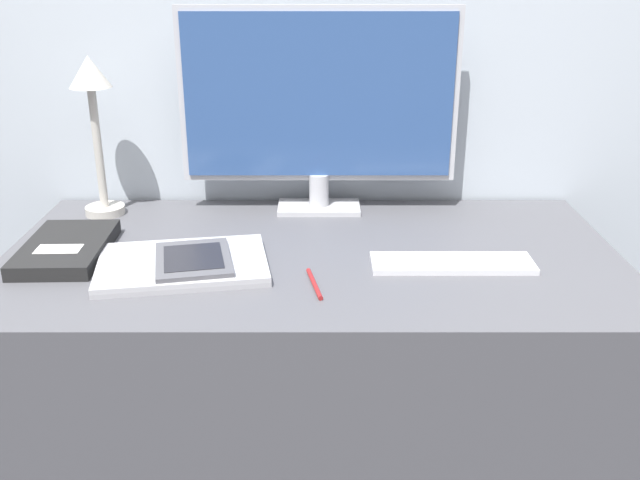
# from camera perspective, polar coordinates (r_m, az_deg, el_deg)

# --- Properties ---
(wall_back) EXTENTS (3.60, 0.05, 2.40)m
(wall_back) POSITION_cam_1_polar(r_m,az_deg,el_deg) (1.80, -0.42, 17.85)
(wall_back) COLOR #B2BCC6
(wall_back) RESTS_ON ground_plane
(desk) EXTENTS (1.32, 0.71, 0.73)m
(desk) POSITION_cam_1_polar(r_m,az_deg,el_deg) (1.70, -0.47, -12.41)
(desk) COLOR #4C4C51
(desk) RESTS_ON ground_plane
(monitor) EXTENTS (0.66, 0.11, 0.49)m
(monitor) POSITION_cam_1_polar(r_m,az_deg,el_deg) (1.72, 0.07, 10.88)
(monitor) COLOR #B7B7BC
(monitor) RESTS_ON desk
(keyboard) EXTENTS (0.33, 0.10, 0.01)m
(keyboard) POSITION_cam_1_polar(r_m,az_deg,el_deg) (1.48, 10.68, -1.82)
(keyboard) COLOR silver
(keyboard) RESTS_ON desk
(laptop) EXTENTS (0.37, 0.29, 0.02)m
(laptop) POSITION_cam_1_polar(r_m,az_deg,el_deg) (1.47, -10.77, -1.90)
(laptop) COLOR #A3A3A8
(laptop) RESTS_ON desk
(ereader) EXTENTS (0.18, 0.22, 0.01)m
(ereader) POSITION_cam_1_polar(r_m,az_deg,el_deg) (1.45, -9.95, -1.50)
(ereader) COLOR #4C4C51
(ereader) RESTS_ON laptop
(desk_lamp) EXTENTS (0.10, 0.10, 0.38)m
(desk_lamp) POSITION_cam_1_polar(r_m,az_deg,el_deg) (1.77, -17.52, 10.07)
(desk_lamp) COLOR #BCB7AD
(desk_lamp) RESTS_ON desk
(notebook) EXTENTS (0.17, 0.28, 0.03)m
(notebook) POSITION_cam_1_polar(r_m,az_deg,el_deg) (1.60, -19.49, -0.62)
(notebook) COLOR black
(notebook) RESTS_ON desk
(pen) EXTENTS (0.03, 0.13, 0.01)m
(pen) POSITION_cam_1_polar(r_m,az_deg,el_deg) (1.37, -0.31, -3.51)
(pen) COLOR maroon
(pen) RESTS_ON desk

